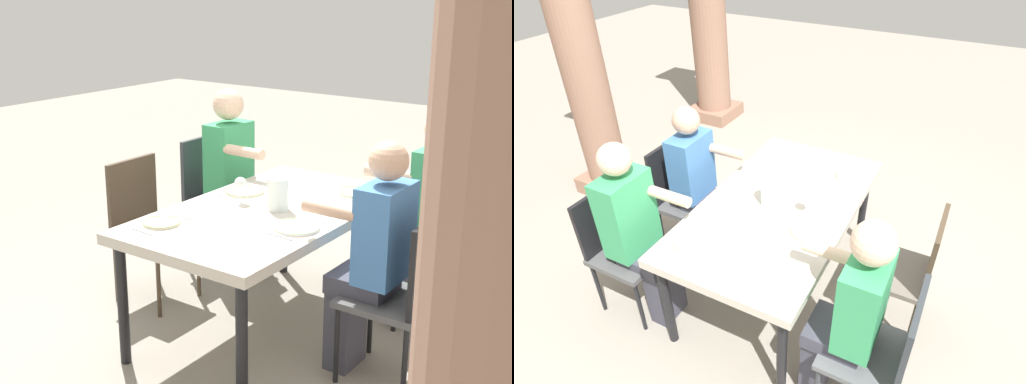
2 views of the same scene
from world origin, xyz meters
The scene contains 23 objects.
ground_plane centered at (0.00, 0.00, 0.00)m, with size 16.00×16.00×0.00m, color gray.
dining_table centered at (0.00, 0.00, 0.70)m, with size 1.72×0.97×0.77m.
chair_west_north centered at (-0.62, 0.90, 0.54)m, with size 0.44×0.44×0.92m.
chair_west_south centered at (-0.62, -0.91, 0.53)m, with size 0.44×0.44×0.95m.
chair_mid_north centered at (0.08, 0.91, 0.53)m, with size 0.44×0.44×0.93m.
chair_mid_south centered at (0.08, -0.91, 0.52)m, with size 0.44×0.44×0.92m.
diner_woman_green centered at (-0.61, -0.71, 0.71)m, with size 0.35×0.50×1.32m.
diner_man_white centered at (0.08, 0.72, 0.69)m, with size 0.35×0.49×1.29m.
diner_guest_third centered at (-0.61, 0.71, 0.71)m, with size 0.35×0.49×1.33m.
plate_0 centered at (-0.58, 0.29, 0.77)m, with size 0.26×0.26×0.02m.
fork_0 centered at (-0.73, 0.29, 0.77)m, with size 0.02×0.17×0.01m, color silver.
spoon_0 centered at (-0.43, 0.29, 0.77)m, with size 0.02×0.17×0.01m, color silver.
plate_1 centered at (-0.18, -0.30, 0.77)m, with size 0.25×0.25×0.02m.
wine_glass_1 centered at (-0.01, -0.20, 0.88)m, with size 0.07×0.07×0.15m.
fork_1 centered at (-0.33, -0.30, 0.77)m, with size 0.02×0.17×0.01m, color silver.
spoon_1 centered at (-0.03, -0.30, 0.77)m, with size 0.02×0.17×0.01m, color silver.
plate_2 centered at (0.19, 0.32, 0.77)m, with size 0.26×0.26×0.02m.
fork_2 centered at (0.04, 0.32, 0.77)m, with size 0.02×0.17×0.01m, color silver.
spoon_2 centered at (0.34, 0.32, 0.77)m, with size 0.02×0.17×0.01m, color silver.
plate_3 centered at (0.55, -0.31, 0.77)m, with size 0.20×0.20×0.02m.
fork_3 centered at (0.40, -0.31, 0.77)m, with size 0.02×0.17×0.01m, color silver.
spoon_3 centered at (0.70, -0.31, 0.77)m, with size 0.02×0.17×0.01m, color silver.
water_pitcher centered at (-0.03, 0.05, 0.85)m, with size 0.13×0.13×0.19m.
Camera 1 is at (3.15, 2.22, 2.04)m, focal length 49.30 mm.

